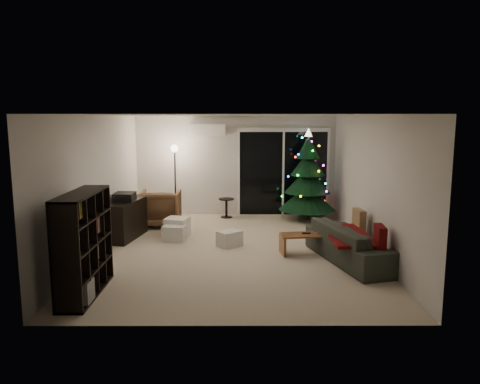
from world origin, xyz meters
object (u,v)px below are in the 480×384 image
Objects in this scene: bookshelf at (71,244)px; armchair at (160,208)px; media_cabinet at (125,220)px; coffee_table at (314,244)px; christmas_tree at (308,175)px; sofa at (353,243)px.

bookshelf reaches higher than armchair.
bookshelf is 3.10m from media_cabinet.
armchair is 0.75× the size of coffee_table.
bookshelf is 0.66× the size of christmas_tree.
armchair is at bearing 99.35° from bookshelf.
bookshelf reaches higher than coffee_table.
media_cabinet is at bearing 155.28° from coffee_table.
christmas_tree is (-0.33, 3.31, 0.78)m from sofa.
armchair is at bearing 39.57° from sofa.
christmas_tree reaches higher than sofa.
christmas_tree is (3.97, 4.82, 0.37)m from bookshelf.
media_cabinet is 4.39m from christmas_tree.
bookshelf is 1.20× the size of coffee_table.
armchair is (0.54, 4.17, -0.31)m from bookshelf.
christmas_tree is at bearing 67.18° from bookshelf.
bookshelf is at bearing 81.20° from armchair.
christmas_tree is (0.28, 2.90, 0.91)m from coffee_table.
armchair is 0.42× the size of sofa.
media_cabinet is 3.88m from coffee_table.
media_cabinet is at bearing 54.76° from sofa.
bookshelf is at bearing -129.52° from christmas_tree.
coffee_table is at bearing 40.22° from sofa.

